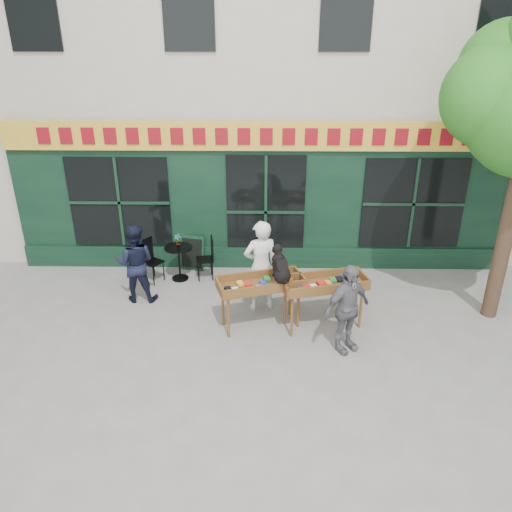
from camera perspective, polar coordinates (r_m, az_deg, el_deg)
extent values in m
plane|color=slate|center=(9.48, 1.06, -7.37)|extent=(80.00, 80.00, 0.00)
cube|color=beige|center=(14.05, 1.23, 24.49)|extent=(14.00, 7.00, 10.00)
cube|color=black|center=(11.01, 1.12, 6.49)|extent=(11.00, 0.16, 3.20)
cube|color=gold|center=(10.54, 1.19, 13.54)|extent=(11.00, 0.06, 0.60)
cube|color=maroon|center=(10.50, 1.19, 13.50)|extent=(9.60, 0.03, 0.34)
cube|color=black|center=(11.41, 1.07, -0.13)|extent=(11.00, 0.10, 0.50)
cube|color=black|center=(10.99, 1.11, 5.09)|extent=(1.70, 0.05, 2.50)
cube|color=black|center=(11.38, -15.31, 5.95)|extent=(2.20, 0.05, 2.00)
cube|color=black|center=(11.40, 17.51, 5.71)|extent=(2.20, 0.05, 2.00)
cylinder|color=#382619|center=(9.94, 26.82, 2.98)|extent=(0.28, 0.28, 3.60)
sphere|color=#256216|center=(9.38, 25.50, 16.12)|extent=(1.70, 1.70, 1.70)
sphere|color=#256216|center=(9.84, 26.69, 18.57)|extent=(1.60, 1.60, 1.60)
cylinder|color=brown|center=(8.80, -3.18, -7.08)|extent=(0.05, 0.05, 0.80)
cylinder|color=brown|center=(9.13, 4.83, -5.88)|extent=(0.05, 0.05, 0.80)
cylinder|color=brown|center=(9.17, -3.81, -5.69)|extent=(0.05, 0.05, 0.80)
cylinder|color=brown|center=(9.49, 3.90, -4.60)|extent=(0.05, 0.05, 0.80)
cube|color=brown|center=(8.92, 0.51, -3.47)|extent=(1.60, 0.99, 0.05)
cube|color=brown|center=(8.64, 1.06, -3.87)|extent=(1.45, 0.48, 0.18)
cube|color=brown|center=(9.13, 0.00, -2.21)|extent=(1.45, 0.48, 0.18)
cube|color=brown|center=(8.89, 0.51, -3.13)|extent=(1.36, 0.76, 0.06)
imported|color=white|center=(9.46, 0.55, -1.15)|extent=(0.76, 0.61, 1.82)
cylinder|color=brown|center=(8.84, 4.11, -6.94)|extent=(0.05, 0.05, 0.80)
cylinder|color=brown|center=(9.26, 11.88, -5.89)|extent=(0.05, 0.05, 0.80)
cylinder|color=brown|center=(9.21, 3.33, -5.55)|extent=(0.05, 0.05, 0.80)
cylinder|color=brown|center=(9.61, 10.83, -4.61)|extent=(0.05, 0.05, 0.80)
cube|color=brown|center=(9.01, 7.76, -3.43)|extent=(1.59, 0.92, 0.05)
cube|color=brown|center=(8.73, 8.44, -3.83)|extent=(1.47, 0.39, 0.18)
cube|color=brown|center=(9.21, 7.18, -2.17)|extent=(1.47, 0.39, 0.18)
cube|color=brown|center=(8.98, 7.78, -3.09)|extent=(1.36, 0.70, 0.06)
imported|color=slate|center=(8.41, 10.34, -5.97)|extent=(0.99, 0.84, 1.59)
cylinder|color=black|center=(11.09, -8.64, -2.51)|extent=(0.36, 0.36, 0.03)
cylinder|color=black|center=(10.93, -8.76, -0.83)|extent=(0.04, 0.04, 0.72)
cylinder|color=black|center=(10.78, -8.88, 0.95)|extent=(0.60, 0.60, 0.03)
cube|color=black|center=(10.92, -11.71, -0.69)|extent=(0.50, 0.50, 0.03)
cube|color=black|center=(10.93, -12.43, 0.71)|extent=(0.23, 0.31, 0.50)
cylinder|color=black|center=(10.83, -11.63, -2.27)|extent=(0.02, 0.02, 0.44)
cylinder|color=black|center=(11.01, -10.51, -1.70)|extent=(0.02, 0.02, 0.44)
cylinder|color=black|center=(11.03, -12.71, -1.85)|extent=(0.02, 0.02, 0.44)
cylinder|color=black|center=(11.21, -11.59, -1.30)|extent=(0.02, 0.02, 0.44)
cube|color=black|center=(10.87, -5.88, -0.41)|extent=(0.42, 0.42, 0.03)
cube|color=black|center=(10.77, -5.03, 0.86)|extent=(0.09, 0.36, 0.50)
cylinder|color=black|center=(11.09, -6.66, -1.22)|extent=(0.02, 0.02, 0.44)
cylinder|color=black|center=(10.82, -6.56, -1.90)|extent=(0.02, 0.02, 0.44)
cylinder|color=black|center=(11.11, -5.11, -1.11)|extent=(0.02, 0.02, 0.44)
cylinder|color=black|center=(10.84, -4.98, -1.79)|extent=(0.02, 0.02, 0.44)
imported|color=gray|center=(10.72, -8.94, 1.74)|extent=(0.18, 0.15, 0.29)
imported|color=black|center=(10.10, -13.62, -0.81)|extent=(0.78, 0.61, 1.61)
cube|color=black|center=(11.35, -7.35, 0.37)|extent=(0.59, 0.30, 0.79)
cube|color=black|center=(11.33, -7.36, 0.32)|extent=(0.49, 0.26, 0.65)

